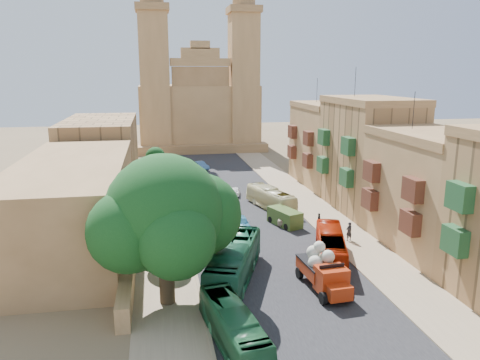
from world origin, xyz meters
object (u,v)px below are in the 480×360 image
object	(u,v)px
street_tree_b	(157,192)
pedestrian_a	(349,231)
car_blue_a	(241,223)
car_dkblue	(188,174)
car_white_b	(235,191)
street_tree_a	(158,222)
car_blue_b	(200,165)
pedestrian_c	(319,220)
bus_cream_east	(271,199)
red_truck	(324,270)
church	(198,106)
car_white_a	(202,190)
bus_green_north	(234,262)
street_tree_c	(156,175)
street_tree_d	(155,157)
bus_green_south	(233,327)
car_cream	(288,217)
ficus_tree	(166,217)
bus_red_east	(331,247)
olive_pickup	(285,217)

from	to	relation	value
street_tree_b	pedestrian_a	bearing A→B (deg)	-27.81
car_blue_a	car_dkblue	xyz separation A→B (m)	(-4.00, 26.26, -0.02)
street_tree_b	car_white_b	size ratio (longest dim) A/B	1.52
street_tree_a	street_tree_b	world-z (taller)	street_tree_a
car_blue_b	pedestrian_c	world-z (taller)	pedestrian_c
bus_cream_east	pedestrian_a	xyz separation A→B (m)	(5.01, -12.67, -0.33)
street_tree_b	red_truck	world-z (taller)	street_tree_b
church	street_tree_b	xyz separation A→B (m)	(-10.00, -54.61, -6.03)
car_white_a	bus_green_north	bearing A→B (deg)	-97.49
street_tree_c	car_dkblue	distance (m)	11.37
church	car_white_a	xyz separation A→B (m)	(-3.75, -43.46, -8.81)
street_tree_a	bus_green_north	xyz separation A→B (m)	(6.00, -5.23, -2.13)
street_tree_d	bus_green_south	size ratio (longest dim) A/B	0.55
car_white_b	bus_green_south	bearing A→B (deg)	90.57
car_cream	pedestrian_a	size ratio (longest dim) A/B	2.33
bus_green_south	bus_green_north	world-z (taller)	bus_green_north
car_blue_a	red_truck	bearing A→B (deg)	-77.77
bus_green_north	car_cream	distance (m)	16.50
car_white_b	car_white_a	bearing A→B (deg)	-3.48
street_tree_b	street_tree_a	bearing A→B (deg)	-90.00
street_tree_a	car_white_b	size ratio (longest dim) A/B	1.62
ficus_tree	street_tree_c	size ratio (longest dim) A/B	2.53
bus_red_east	car_blue_b	xyz separation A→B (m)	(-7.55, 43.59, -0.66)
olive_pickup	bus_green_north	xyz separation A→B (m)	(-8.00, -13.23, 0.72)
ficus_tree	street_tree_d	bearing A→B (deg)	90.78
street_tree_b	street_tree_d	xyz separation A→B (m)	(-0.00, 24.00, -0.16)
red_truck	bus_green_south	distance (m)	10.50
street_tree_b	street_tree_d	bearing A→B (deg)	90.00
street_tree_c	car_white_b	distance (m)	11.15
street_tree_a	car_dkblue	xyz separation A→B (m)	(5.00, 33.95, -3.07)
bus_cream_east	pedestrian_a	world-z (taller)	bus_cream_east
ficus_tree	bus_cream_east	bearing A→B (deg)	59.31
ficus_tree	street_tree_c	world-z (taller)	ficus_tree
bus_red_east	pedestrian_c	xyz separation A→B (m)	(2.34, 9.52, -0.59)
bus_green_south	car_cream	distance (m)	25.45
ficus_tree	street_tree_a	distance (m)	8.52
street_tree_d	bus_red_east	distance (m)	41.65
bus_green_north	car_white_a	bearing A→B (deg)	110.40
street_tree_d	car_dkblue	distance (m)	6.03
olive_pickup	car_cream	distance (m)	1.04
bus_cream_east	car_dkblue	size ratio (longest dim) A/B	2.07
street_tree_d	bus_green_south	world-z (taller)	street_tree_d
bus_green_south	car_white_b	bearing A→B (deg)	71.38
red_truck	bus_red_east	size ratio (longest dim) A/B	0.65
street_tree_a	car_blue_b	distance (m)	41.71
bus_green_south	car_blue_a	world-z (taller)	bus_green_south
ficus_tree	street_tree_d	xyz separation A→B (m)	(-0.60, 43.99, -3.29)
street_tree_a	street_tree_d	distance (m)	36.00
ficus_tree	car_white_b	world-z (taller)	ficus_tree
ficus_tree	car_white_b	distance (m)	32.27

